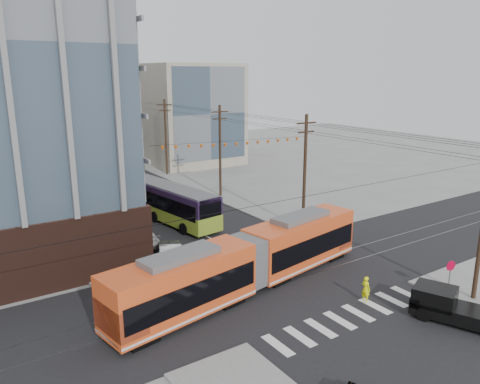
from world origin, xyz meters
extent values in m
plane|color=slate|center=(0.00, 0.00, 0.00)|extent=(160.00, 160.00, 0.00)
cube|color=gray|center=(16.00, 48.00, 8.00)|extent=(14.00, 14.00, 16.00)
cube|color=#8C99A5|center=(18.00, 68.00, 7.00)|extent=(16.00, 16.00, 14.00)
cylinder|color=black|center=(8.50, 56.00, 5.50)|extent=(0.30, 0.30, 11.00)
imported|color=silver|center=(-5.35, 11.05, 0.81)|extent=(3.46, 5.18, 1.62)
imported|color=beige|center=(-5.66, 16.03, 0.74)|extent=(2.68, 5.30, 1.47)
imported|color=slate|center=(-5.35, 25.46, 0.72)|extent=(3.62, 5.63, 1.44)
imported|color=#F4FF0B|center=(2.36, -2.17, 0.88)|extent=(0.44, 0.66, 1.77)
cube|color=gray|center=(8.30, 11.37, 0.40)|extent=(2.00, 4.04, 0.79)
camera|label=1|loc=(-20.10, -20.85, 14.62)|focal=35.00mm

